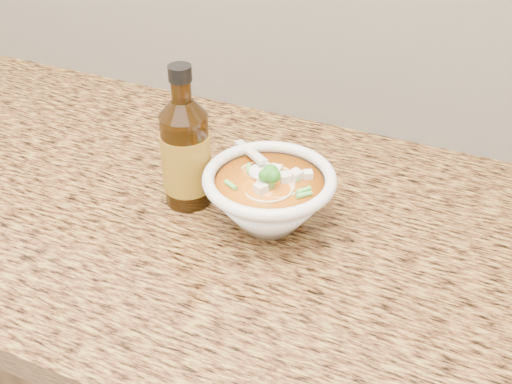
% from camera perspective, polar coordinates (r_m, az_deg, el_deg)
% --- Properties ---
extents(counter_slab, '(4.00, 0.68, 0.04)m').
position_cam_1_polar(counter_slab, '(0.99, -7.38, -1.24)').
color(counter_slab, olive).
rests_on(counter_slab, cabinet).
extents(soup_bowl, '(0.18, 0.18, 0.10)m').
position_cam_1_polar(soup_bowl, '(0.89, 1.16, -0.52)').
color(soup_bowl, silver).
rests_on(soup_bowl, counter_slab).
extents(hot_sauce_bottle, '(0.09, 0.09, 0.21)m').
position_cam_1_polar(hot_sauce_bottle, '(0.92, -6.26, 3.44)').
color(hot_sauce_bottle, '#3B2008').
rests_on(hot_sauce_bottle, counter_slab).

